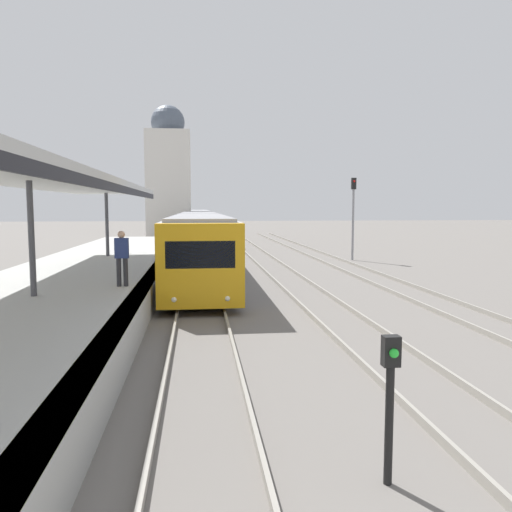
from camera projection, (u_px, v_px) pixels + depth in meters
platform_canopy at (31, 178)px, 13.01m from camera, size 4.00×27.67×3.26m
person_on_platform at (122, 255)px, 14.87m from camera, size 0.40×0.22×1.66m
train_near at (199, 226)px, 44.37m from camera, size 2.65×60.08×2.92m
signal_post_near at (390, 393)px, 5.82m from camera, size 0.20×0.21×1.80m
signal_mast_far at (353, 209)px, 30.76m from camera, size 0.28×0.29×5.08m
distant_domed_building at (169, 178)px, 46.28m from camera, size 4.00×4.00×12.61m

